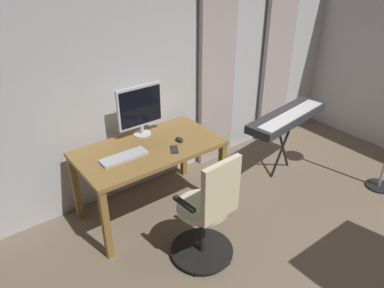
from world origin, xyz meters
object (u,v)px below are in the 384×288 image
computer_keyboard (124,157)px  computer_mouse (179,139)px  piano_keyboard (287,118)px  computer_monitor (140,108)px  cell_phone_face_up (174,149)px  desk (149,155)px  office_chair (208,215)px

computer_keyboard → computer_mouse: computer_mouse is taller
piano_keyboard → computer_keyboard: bearing=-16.6°
computer_monitor → cell_phone_face_up: bearing=99.9°
desk → office_chair: 0.89m
computer_monitor → piano_keyboard: size_ratio=0.43×
computer_keyboard → office_chair: bearing=110.9°
cell_phone_face_up → computer_monitor: bearing=-50.9°
office_chair → computer_monitor: bearing=83.4°
office_chair → piano_keyboard: bearing=15.1°
computer_monitor → piano_keyboard: bearing=159.4°
computer_keyboard → piano_keyboard: (-1.91, 0.27, -0.05)m
desk → computer_mouse: size_ratio=13.81×
piano_keyboard → office_chair: bearing=10.6°
desk → computer_keyboard: bearing=9.3°
computer_keyboard → desk: bearing=-170.7°
computer_mouse → office_chair: bearing=71.0°
desk → piano_keyboard: piano_keyboard is taller
desk → computer_keyboard: computer_keyboard is taller
computer_monitor → piano_keyboard: 1.68m
desk → computer_keyboard: 0.31m
computer_mouse → piano_keyboard: bearing=170.0°
office_chair → desk: bearing=87.9°
computer_mouse → cell_phone_face_up: 0.18m
office_chair → computer_mouse: bearing=67.0°
computer_monitor → cell_phone_face_up: 0.54m
desk → computer_monitor: computer_monitor is taller
computer_monitor → computer_keyboard: computer_monitor is taller
office_chair → computer_monitor: 1.26m
desk → computer_monitor: (-0.08, -0.26, 0.38)m
computer_keyboard → computer_monitor: bearing=-140.0°
office_chair → cell_phone_face_up: size_ratio=7.38×
desk → office_chair: bearing=91.9°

